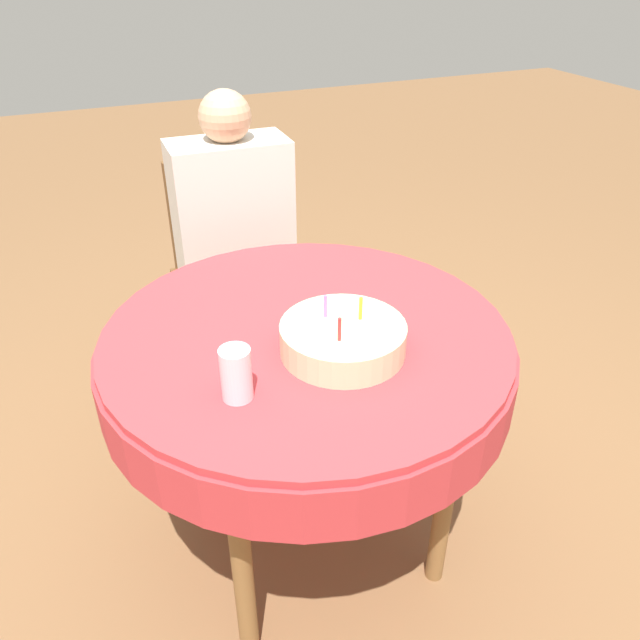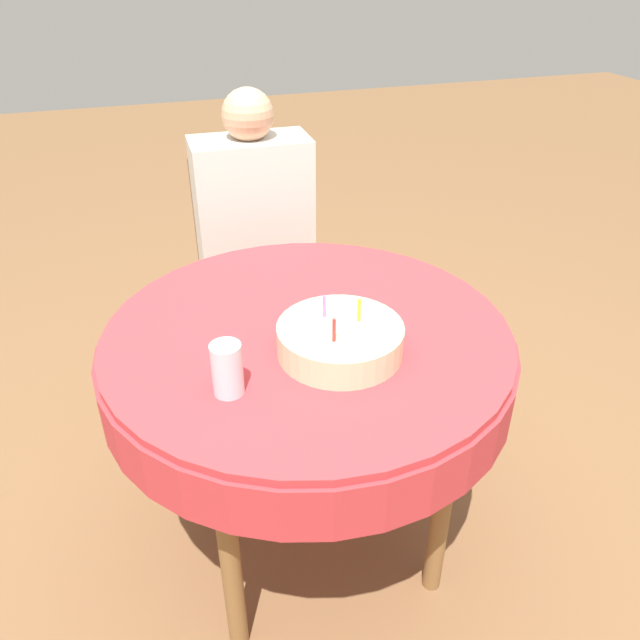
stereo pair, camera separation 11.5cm
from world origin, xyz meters
name	(u,v)px [view 1 (the left image)]	position (x,y,z in m)	size (l,w,h in m)	color
ground_plane	(309,532)	(0.00, 0.00, 0.00)	(12.00, 12.00, 0.00)	brown
dining_table	(307,360)	(0.00, 0.00, 0.66)	(1.03, 1.03, 0.75)	#BC3338
chair	(233,270)	(0.04, 0.87, 0.50)	(0.44, 0.44, 0.89)	brown
person	(235,229)	(0.04, 0.77, 0.70)	(0.40, 0.31, 1.17)	tan
birthday_cake	(343,338)	(0.04, -0.12, 0.79)	(0.29, 0.29, 0.13)	beige
drinking_glass	(236,374)	(-0.23, -0.19, 0.81)	(0.07, 0.07, 0.12)	silver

